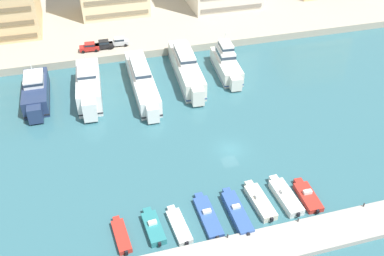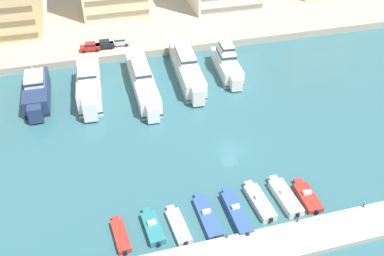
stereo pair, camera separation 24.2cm
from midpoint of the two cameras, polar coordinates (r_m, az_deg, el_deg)
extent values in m
plane|color=#336670|center=(67.61, 5.27, -2.92)|extent=(400.00, 400.00, 0.00)
cube|color=#A8A399|center=(55.56, 12.00, -14.76)|extent=(120.00, 5.05, 0.75)
cube|color=navy|center=(83.02, -19.92, 4.57)|extent=(4.41, 12.54, 3.21)
cube|color=navy|center=(76.91, -20.05, 1.83)|extent=(2.38, 2.17, 2.73)
cube|color=black|center=(83.55, -19.77, 3.97)|extent=(4.45, 12.66, 0.24)
cube|color=white|center=(82.72, -20.22, 6.22)|extent=(3.39, 5.28, 1.31)
cube|color=#233342|center=(82.65, -20.24, 6.29)|extent=(3.44, 5.33, 0.47)
cylinder|color=silver|center=(82.68, -20.44, 7.40)|extent=(0.16, 0.16, 1.80)
cube|color=navy|center=(89.15, -19.72, 6.41)|extent=(3.65, 0.94, 0.20)
cube|color=white|center=(81.01, -13.44, 5.43)|extent=(5.03, 14.30, 4.13)
cube|color=white|center=(74.23, -13.35, 2.33)|extent=(2.41, 2.22, 3.51)
cube|color=black|center=(81.70, -13.30, 4.63)|extent=(5.08, 14.44, 0.24)
cube|color=white|center=(80.55, -13.73, 7.48)|extent=(3.60, 6.10, 1.39)
cube|color=#233342|center=(80.49, -13.74, 7.56)|extent=(3.65, 6.16, 0.50)
cylinder|color=silver|center=(80.59, -13.90, 8.76)|extent=(0.16, 0.16, 1.80)
cube|color=white|center=(87.95, -13.43, 7.42)|extent=(3.58, 1.12, 0.20)
cube|color=white|center=(81.50, -6.53, 6.13)|extent=(3.95, 19.99, 3.27)
cube|color=white|center=(72.46, -5.14, 1.92)|extent=(2.07, 1.89, 2.78)
cube|color=black|center=(82.05, -6.48, 5.49)|extent=(3.99, 20.19, 0.24)
cube|color=white|center=(81.59, -6.83, 8.10)|extent=(3.00, 8.41, 1.55)
cube|color=#233342|center=(81.51, -6.83, 8.19)|extent=(3.04, 8.49, 0.56)
cylinder|color=silver|center=(81.90, -7.05, 9.53)|extent=(0.16, 0.16, 1.80)
cube|color=white|center=(90.88, -7.59, 9.00)|extent=(3.18, 0.94, 0.20)
cube|color=silver|center=(84.86, -0.65, 7.88)|extent=(4.93, 18.91, 3.64)
cube|color=silver|center=(76.25, 0.90, 4.25)|extent=(2.24, 2.06, 3.09)
cube|color=#334C7F|center=(85.45, -0.65, 7.19)|extent=(4.98, 19.10, 0.24)
cube|color=white|center=(84.84, -0.86, 9.86)|extent=(3.47, 8.02, 1.54)
cube|color=#233342|center=(84.77, -0.86, 9.95)|extent=(3.51, 8.10, 0.55)
cylinder|color=silver|center=(85.12, -1.03, 11.21)|extent=(0.16, 0.16, 1.80)
cube|color=silver|center=(93.75, -1.87, 10.32)|extent=(3.35, 1.08, 0.20)
cube|color=silver|center=(86.91, 4.72, 8.23)|extent=(4.61, 12.36, 2.89)
cube|color=silver|center=(81.16, 5.99, 5.93)|extent=(2.20, 2.02, 2.46)
cube|color=#334C7F|center=(87.37, 4.69, 7.69)|extent=(4.66, 12.49, 0.24)
cube|color=white|center=(86.59, 4.64, 9.86)|extent=(3.29, 5.29, 1.76)
cube|color=#233342|center=(86.51, 4.64, 9.96)|extent=(3.33, 5.34, 0.63)
cube|color=white|center=(85.88, 4.69, 10.79)|extent=(2.57, 4.12, 1.38)
cube|color=#233342|center=(85.82, 4.70, 10.87)|extent=(2.60, 4.17, 0.50)
cylinder|color=silver|center=(85.85, 4.61, 11.96)|extent=(0.16, 0.16, 1.80)
cube|color=silver|center=(92.74, 3.64, 9.80)|extent=(3.26, 1.12, 0.20)
cube|color=red|center=(55.76, -9.35, -14.04)|extent=(2.04, 5.22, 0.75)
cube|color=red|center=(57.61, -9.99, -11.92)|extent=(0.94, 0.79, 0.64)
cube|color=black|center=(53.95, -8.70, -16.10)|extent=(0.38, 0.31, 0.60)
cube|color=teal|center=(55.94, -5.10, -13.17)|extent=(2.37, 5.25, 0.93)
cube|color=teal|center=(57.83, -5.91, -11.03)|extent=(1.15, 0.97, 0.79)
cube|color=silver|center=(55.66, -5.25, -12.44)|extent=(1.13, 0.68, 0.43)
cube|color=#283847|center=(55.79, -5.33, -12.19)|extent=(0.99, 0.16, 0.26)
cube|color=black|center=(54.15, -4.30, -15.19)|extent=(0.38, 0.31, 0.60)
cube|color=white|center=(56.07, -1.68, -13.00)|extent=(2.31, 5.70, 0.72)
cube|color=white|center=(58.04, -2.71, -10.74)|extent=(1.07, 0.91, 0.61)
cube|color=black|center=(54.19, -0.63, -15.16)|extent=(0.38, 0.31, 0.60)
cube|color=#33569E|center=(57.08, 2.22, -11.80)|extent=(2.23, 6.98, 0.72)
cube|color=#33569E|center=(59.53, 1.01, -9.12)|extent=(1.14, 0.94, 0.62)
cube|color=silver|center=(56.98, 2.06, -11.06)|extent=(1.13, 0.63, 0.39)
cube|color=#283847|center=(57.11, 1.97, -10.82)|extent=(1.01, 0.11, 0.24)
cube|color=black|center=(54.79, 3.48, -14.44)|extent=(0.37, 0.29, 0.60)
cube|color=#33569E|center=(57.51, 6.10, -11.28)|extent=(2.00, 7.27, 1.09)
cube|color=#33569E|center=(60.01, 4.72, -8.55)|extent=(1.06, 0.87, 0.93)
cube|color=silver|center=(57.30, 5.95, -10.40)|extent=(1.06, 0.61, 0.39)
cube|color=#283847|center=(57.43, 5.85, -10.16)|extent=(0.95, 0.09, 0.23)
cube|color=black|center=(55.19, 7.56, -13.99)|extent=(0.36, 0.28, 0.60)
cube|color=beige|center=(59.31, 9.16, -9.80)|extent=(2.42, 6.38, 0.97)
cube|color=beige|center=(61.45, 7.70, -7.54)|extent=(1.18, 0.99, 0.83)
cube|color=silver|center=(59.05, 9.02, -9.00)|extent=(1.16, 0.67, 0.51)
cube|color=#283847|center=(59.17, 8.91, -8.77)|extent=(1.03, 0.14, 0.31)
cube|color=black|center=(57.32, 10.65, -11.96)|extent=(0.38, 0.30, 0.60)
cube|color=white|center=(60.51, 12.48, -9.07)|extent=(2.44, 6.50, 1.09)
cube|color=white|center=(62.67, 10.93, -6.82)|extent=(1.23, 1.02, 0.92)
cube|color=silver|center=(60.23, 12.37, -8.24)|extent=(1.21, 0.65, 0.49)
cube|color=#283847|center=(60.34, 12.25, -8.01)|extent=(1.08, 0.13, 0.30)
cube|color=black|center=(58.52, 14.07, -11.20)|extent=(0.37, 0.30, 0.60)
cube|color=red|center=(61.48, 15.29, -8.94)|extent=(2.31, 5.33, 0.76)
cube|color=red|center=(63.32, 14.10, -7.03)|extent=(1.20, 1.00, 0.65)
cube|color=silver|center=(61.28, 15.23, -8.28)|extent=(1.19, 0.64, 0.50)
cube|color=#283847|center=(61.40, 15.13, -8.05)|extent=(1.07, 0.12, 0.30)
cube|color=black|center=(59.77, 16.48, -10.69)|extent=(0.37, 0.29, 0.60)
cube|color=red|center=(94.27, -13.36, 10.39)|extent=(4.19, 1.92, 0.80)
cube|color=red|center=(93.95, -13.33, 10.80)|extent=(2.18, 1.67, 0.68)
cube|color=#1E2833|center=(93.95, -13.33, 10.80)|extent=(2.14, 1.68, 0.37)
cylinder|color=black|center=(93.75, -14.14, 9.83)|extent=(0.65, 0.25, 0.64)
cylinder|color=black|center=(95.27, -14.15, 10.29)|extent=(0.65, 0.25, 0.64)
cylinder|color=black|center=(93.65, -12.48, 10.06)|extent=(0.65, 0.25, 0.64)
cylinder|color=black|center=(95.17, -12.52, 10.51)|extent=(0.65, 0.25, 0.64)
cube|color=black|center=(94.63, -11.58, 10.75)|extent=(4.12, 1.75, 0.80)
cube|color=black|center=(94.32, -11.54, 11.17)|extent=(2.12, 1.59, 0.68)
cube|color=#1E2833|center=(94.32, -11.54, 11.17)|extent=(2.08, 1.60, 0.37)
cylinder|color=black|center=(94.01, -12.33, 10.19)|extent=(0.64, 0.23, 0.64)
cylinder|color=black|center=(95.54, -12.41, 10.63)|extent=(0.64, 0.23, 0.64)
cylinder|color=black|center=(94.09, -10.67, 10.44)|extent=(0.64, 0.23, 0.64)
cylinder|color=black|center=(95.62, -10.78, 10.87)|extent=(0.64, 0.23, 0.64)
cube|color=#B7BCC1|center=(95.31, -9.57, 11.20)|extent=(4.20, 1.95, 0.80)
cube|color=#B7BCC1|center=(95.00, -9.52, 11.61)|extent=(2.19, 1.69, 0.68)
cube|color=#1E2833|center=(95.00, -9.52, 11.61)|extent=(2.15, 1.70, 0.37)
cylinder|color=black|center=(94.70, -10.33, 10.66)|extent=(0.65, 0.26, 0.64)
cylinder|color=black|center=(96.24, -10.39, 11.10)|extent=(0.65, 0.26, 0.64)
cylinder|color=black|center=(94.76, -8.68, 10.86)|extent=(0.65, 0.26, 0.64)
cylinder|color=black|center=(96.29, -8.77, 11.29)|extent=(0.65, 0.26, 0.64)
cube|color=#7E7359|center=(107.22, -9.71, 14.74)|extent=(14.92, 0.24, 0.90)
cube|color=#7E7359|center=(106.04, -9.90, 16.37)|extent=(14.92, 0.24, 0.90)
cube|color=gray|center=(109.74, 5.49, 15.61)|extent=(15.82, 0.24, 0.90)
cylinder|color=#2D2D33|center=(54.44, 4.80, -14.21)|extent=(0.18, 0.18, 0.45)
sphere|color=#2D2D33|center=(54.22, 4.82, -14.02)|extent=(0.20, 0.20, 0.20)
cylinder|color=#2D2D33|center=(57.51, 14.03, -11.88)|extent=(0.18, 0.18, 0.45)
sphere|color=#2D2D33|center=(57.30, 14.08, -11.69)|extent=(0.20, 0.20, 0.20)
cylinder|color=#2D2D33|center=(61.92, 22.01, -9.59)|extent=(0.18, 0.18, 0.45)
sphere|color=#2D2D33|center=(61.72, 22.07, -9.40)|extent=(0.20, 0.20, 0.20)
camera|label=1|loc=(0.12, -89.90, 0.08)|focal=40.00mm
camera|label=2|loc=(0.12, 90.10, -0.08)|focal=40.00mm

